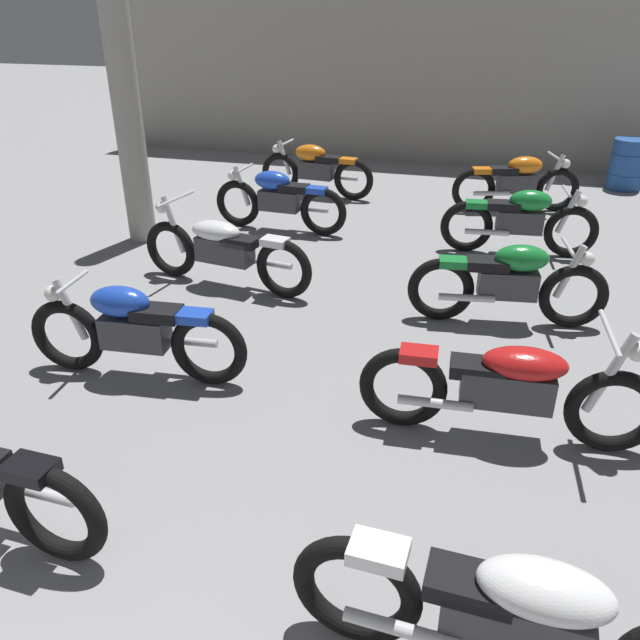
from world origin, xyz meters
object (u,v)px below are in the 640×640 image
at_px(support_pillar, 128,119).
at_px(motorcycle_left_row_5, 316,169).
at_px(motorcycle_left_row_2, 134,329).
at_px(oil_drum, 627,164).
at_px(motorcycle_right_row_4, 520,220).
at_px(motorcycle_right_row_5, 517,182).
at_px(motorcycle_left_row_4, 279,199).
at_px(motorcycle_left_row_3, 224,249).
at_px(motorcycle_right_row_3, 509,282).
at_px(motorcycle_right_row_1, 518,616).
at_px(motorcycle_right_row_2, 509,386).

xyz_separation_m(support_pillar, motorcycle_left_row_5, (1.71, 2.70, -1.14)).
height_order(motorcycle_left_row_2, oil_drum, motorcycle_left_row_2).
bearing_deg(motorcycle_right_row_4, motorcycle_right_row_5, 91.36).
bearing_deg(motorcycle_left_row_5, motorcycle_left_row_4, -90.26).
xyz_separation_m(support_pillar, motorcycle_left_row_3, (1.75, -1.19, -1.15)).
distance_m(motorcycle_right_row_3, motorcycle_right_row_4, 2.08).
bearing_deg(support_pillar, motorcycle_right_row_3, -14.87).
bearing_deg(oil_drum, motorcycle_right_row_4, -115.03).
height_order(support_pillar, motorcycle_left_row_5, support_pillar).
bearing_deg(oil_drum, motorcycle_right_row_3, -107.79).
distance_m(motorcycle_left_row_4, motorcycle_right_row_4, 3.27).
relative_size(motorcycle_left_row_5, motorcycle_right_row_3, 1.00).
height_order(motorcycle_right_row_1, motorcycle_right_row_2, same).
relative_size(support_pillar, motorcycle_right_row_5, 1.67).
xyz_separation_m(motorcycle_left_row_2, motorcycle_right_row_1, (3.16, -2.02, -0.01)).
relative_size(motorcycle_right_row_2, motorcycle_right_row_4, 1.10).
bearing_deg(motorcycle_right_row_2, motorcycle_left_row_3, 146.70).
bearing_deg(motorcycle_right_row_2, motorcycle_right_row_4, 88.82).
relative_size(motorcycle_left_row_3, motorcycle_left_row_5, 1.10).
bearing_deg(motorcycle_right_row_5, motorcycle_right_row_1, -89.76).
xyz_separation_m(motorcycle_left_row_5, motorcycle_right_row_1, (3.25, -7.93, -0.01)).
height_order(motorcycle_left_row_4, motorcycle_right_row_5, same).
bearing_deg(support_pillar, oil_drum, 34.26).
bearing_deg(motorcycle_left_row_5, motorcycle_right_row_3, -51.67).
height_order(motorcycle_left_row_3, motorcycle_right_row_5, motorcycle_left_row_3).
relative_size(motorcycle_right_row_2, motorcycle_right_row_3, 1.11).
bearing_deg(motorcycle_right_row_5, motorcycle_left_row_3, -129.12).
relative_size(motorcycle_left_row_2, oil_drum, 2.32).
relative_size(motorcycle_right_row_1, motorcycle_right_row_5, 1.13).
relative_size(motorcycle_right_row_1, motorcycle_right_row_3, 1.11).
height_order(motorcycle_left_row_5, motorcycle_right_row_2, motorcycle_right_row_2).
bearing_deg(motorcycle_right_row_1, motorcycle_left_row_4, 118.18).
height_order(motorcycle_left_row_2, motorcycle_left_row_4, same).
distance_m(motorcycle_right_row_1, motorcycle_right_row_4, 6.02).
height_order(motorcycle_right_row_4, motorcycle_right_row_5, same).
distance_m(support_pillar, oil_drum, 8.25).
distance_m(motorcycle_left_row_4, motorcycle_right_row_1, 6.90).
height_order(motorcycle_right_row_1, motorcycle_right_row_3, motorcycle_right_row_1).
relative_size(motorcycle_left_row_4, motorcycle_right_row_3, 1.00).
xyz_separation_m(support_pillar, motorcycle_right_row_2, (4.89, -3.25, -1.15)).
height_order(support_pillar, motorcycle_left_row_4, support_pillar).
distance_m(motorcycle_left_row_4, motorcycle_right_row_2, 5.19).
bearing_deg(motorcycle_right_row_2, motorcycle_left_row_2, 179.28).
height_order(support_pillar, motorcycle_left_row_2, support_pillar).
bearing_deg(motorcycle_right_row_1, motorcycle_left_row_5, 112.30).
bearing_deg(motorcycle_right_row_5, motorcycle_left_row_4, -149.83).
bearing_deg(motorcycle_right_row_5, motorcycle_left_row_5, -179.47).
bearing_deg(motorcycle_right_row_5, motorcycle_left_row_2, -117.76).
height_order(motorcycle_right_row_3, motorcycle_right_row_4, same).
height_order(motorcycle_left_row_5, motorcycle_right_row_1, motorcycle_right_row_1).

